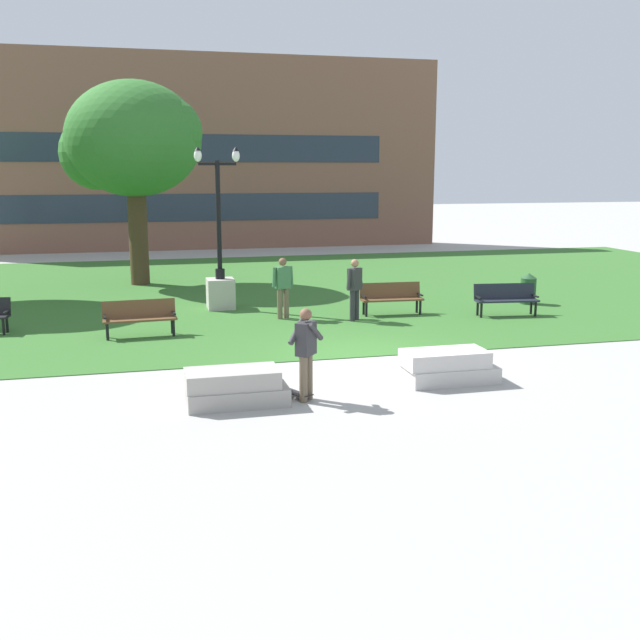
{
  "coord_description": "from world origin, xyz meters",
  "views": [
    {
      "loc": [
        -4.83,
        -15.51,
        4.13
      ],
      "look_at": [
        -1.3,
        -1.4,
        1.2
      ],
      "focal_mm": 42.0,
      "sensor_mm": 36.0,
      "label": 1
    }
  ],
  "objects": [
    {
      "name": "ground_plane",
      "position": [
        0.0,
        0.0,
        0.0
      ],
      "size": [
        140.0,
        140.0,
        0.0
      ],
      "primitive_type": "plane",
      "color": "#A3A09B"
    },
    {
      "name": "grass_lawn",
      "position": [
        0.0,
        10.0,
        0.01
      ],
      "size": [
        40.0,
        20.0,
        0.02
      ],
      "primitive_type": "cube",
      "color": "#336628",
      "rests_on": "ground"
    },
    {
      "name": "concrete_block_center",
      "position": [
        -3.18,
        -2.67,
        0.31
      ],
      "size": [
        1.81,
        0.9,
        0.64
      ],
      "color": "#9E9991",
      "rests_on": "ground"
    },
    {
      "name": "concrete_block_left",
      "position": [
        1.09,
        -2.25,
        0.31
      ],
      "size": [
        1.85,
        0.9,
        0.64
      ],
      "color": "#BCB7B2",
      "rests_on": "ground"
    },
    {
      "name": "person_skateboarder",
      "position": [
        -1.9,
        -2.77,
        0.97
      ],
      "size": [
        0.74,
        0.48,
        1.71
      ],
      "color": "brown",
      "rests_on": "ground"
    },
    {
      "name": "skateboard",
      "position": [
        -2.09,
        -2.44,
        0.09
      ],
      "size": [
        0.64,
        1.0,
        0.14
      ],
      "color": "black",
      "rests_on": "ground"
    },
    {
      "name": "park_bench_near_right",
      "position": [
        2.34,
        4.65,
        0.54
      ],
      "size": [
        1.83,
        0.64,
        0.9
      ],
      "color": "brown",
      "rests_on": "grass_lawn"
    },
    {
      "name": "park_bench_far_left",
      "position": [
        5.46,
        3.67,
        0.54
      ],
      "size": [
        1.85,
        0.75,
        0.9
      ],
      "color": "#1E232D",
      "rests_on": "grass_lawn"
    },
    {
      "name": "park_bench_far_right",
      "position": [
        -4.75,
        3.4,
        0.54
      ],
      "size": [
        1.83,
        0.63,
        0.9
      ],
      "color": "brown",
      "rests_on": "grass_lawn"
    },
    {
      "name": "lamp_post_right",
      "position": [
        -2.34,
        6.73,
        1.0
      ],
      "size": [
        1.32,
        0.8,
        4.77
      ],
      "color": "#ADA89E",
      "rests_on": "grass_lawn"
    },
    {
      "name": "tree_near_left",
      "position": [
        -4.69,
        12.34,
        5.1
      ],
      "size": [
        4.98,
        4.75,
        7.19
      ],
      "color": "#42301E",
      "rests_on": "grass_lawn"
    },
    {
      "name": "trash_bin",
      "position": [
        7.05,
        5.22,
        0.5
      ],
      "size": [
        0.49,
        0.49,
        0.96
      ],
      "color": "#234C28",
      "rests_on": "grass_lawn"
    },
    {
      "name": "person_bystander_near_lawn",
      "position": [
        -0.83,
        4.74,
        0.98
      ],
      "size": [
        0.66,
        0.34,
        1.71
      ],
      "color": "brown",
      "rests_on": "grass_lawn"
    },
    {
      "name": "person_bystander_far_lawn",
      "position": [
        1.03,
        3.98,
        0.98
      ],
      "size": [
        0.61,
        0.45,
        1.71
      ],
      "color": "#28282D",
      "rests_on": "grass_lawn"
    },
    {
      "name": "building_facade_distant",
      "position": [
        -1.38,
        24.5,
        4.96
      ],
      "size": [
        25.99,
        1.03,
        9.94
      ],
      "color": "brown",
      "rests_on": "ground"
    }
  ]
}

